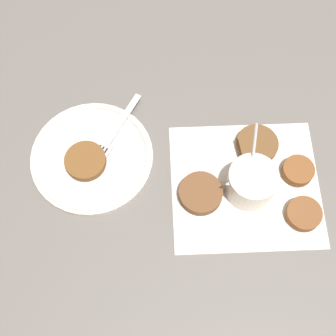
# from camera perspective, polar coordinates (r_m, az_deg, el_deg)

# --- Properties ---
(ground_plane) EXTENTS (4.00, 4.00, 0.00)m
(ground_plane) POSITION_cam_1_polar(r_m,az_deg,el_deg) (0.88, 10.69, -1.80)
(ground_plane) COLOR #605B56
(napkin) EXTENTS (0.32, 0.30, 0.00)m
(napkin) POSITION_cam_1_polar(r_m,az_deg,el_deg) (0.87, 9.43, -2.15)
(napkin) COLOR silver
(napkin) RESTS_ON ground_plane
(sauce_bowl) EXTENTS (0.09, 0.12, 0.11)m
(sauce_bowl) POSITION_cam_1_polar(r_m,az_deg,el_deg) (0.84, 10.06, -1.84)
(sauce_bowl) COLOR silver
(sauce_bowl) RESTS_ON napkin
(fritter_0) EXTENTS (0.08, 0.08, 0.02)m
(fritter_0) POSITION_cam_1_polar(r_m,az_deg,el_deg) (0.84, 3.98, -3.08)
(fritter_0) COLOR brown
(fritter_0) RESTS_ON napkin
(fritter_1) EXTENTS (0.08, 0.08, 0.01)m
(fritter_1) POSITION_cam_1_polar(r_m,az_deg,el_deg) (0.90, 10.80, 2.87)
(fritter_1) COLOR brown
(fritter_1) RESTS_ON napkin
(fritter_2) EXTENTS (0.06, 0.06, 0.02)m
(fritter_2) POSITION_cam_1_polar(r_m,az_deg,el_deg) (0.86, 16.21, -5.40)
(fritter_2) COLOR brown
(fritter_2) RESTS_ON napkin
(fritter_3) EXTENTS (0.06, 0.06, 0.02)m
(fritter_3) POSITION_cam_1_polar(r_m,az_deg,el_deg) (0.89, 15.49, -0.15)
(fritter_3) COLOR brown
(fritter_3) RESTS_ON napkin
(serving_plate) EXTENTS (0.23, 0.23, 0.02)m
(serving_plate) POSITION_cam_1_polar(r_m,az_deg,el_deg) (0.89, -9.26, 1.37)
(serving_plate) COLOR silver
(serving_plate) RESTS_ON ground_plane
(fritter_on_plate) EXTENTS (0.08, 0.08, 0.01)m
(fritter_on_plate) POSITION_cam_1_polar(r_m,az_deg,el_deg) (0.87, -10.04, 0.87)
(fritter_on_plate) COLOR brown
(fritter_on_plate) RESTS_ON serving_plate
(fork) EXTENTS (0.15, 0.16, 0.00)m
(fork) POSITION_cam_1_polar(r_m,az_deg,el_deg) (0.88, -7.46, 3.00)
(fork) COLOR silver
(fork) RESTS_ON serving_plate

